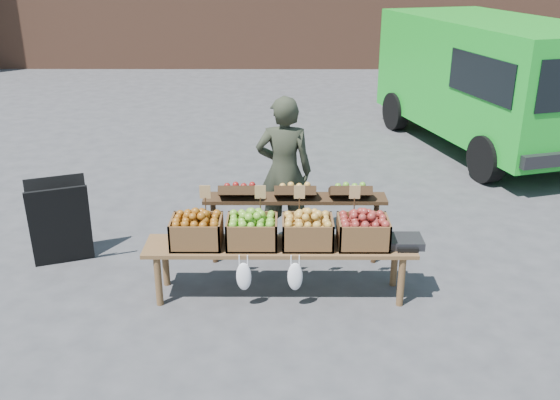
# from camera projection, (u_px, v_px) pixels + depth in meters

# --- Properties ---
(ground) EXTENTS (80.00, 80.00, 0.00)m
(ground) POSITION_uv_depth(u_px,v_px,m) (361.00, 298.00, 6.37)
(ground) COLOR #404042
(delivery_van) EXTENTS (3.57, 5.41, 2.23)m
(delivery_van) POSITION_uv_depth(u_px,v_px,m) (490.00, 86.00, 10.77)
(delivery_van) COLOR green
(delivery_van) RESTS_ON ground
(vendor) EXTENTS (0.68, 0.46, 1.80)m
(vendor) POSITION_uv_depth(u_px,v_px,m) (284.00, 172.00, 7.27)
(vendor) COLOR #292E21
(vendor) RESTS_ON ground
(chalkboard_sign) EXTENTS (0.73, 0.57, 0.98)m
(chalkboard_sign) POSITION_uv_depth(u_px,v_px,m) (60.00, 222.00, 6.93)
(chalkboard_sign) COLOR black
(chalkboard_sign) RESTS_ON ground
(back_table) EXTENTS (2.10, 0.44, 1.04)m
(back_table) POSITION_uv_depth(u_px,v_px,m) (295.00, 220.00, 6.91)
(back_table) COLOR #332113
(back_table) RESTS_ON ground
(display_bench) EXTENTS (2.70, 0.56, 0.57)m
(display_bench) POSITION_uv_depth(u_px,v_px,m) (280.00, 270.00, 6.33)
(display_bench) COLOR brown
(display_bench) RESTS_ON ground
(crate_golden_apples) EXTENTS (0.50, 0.40, 0.28)m
(crate_golden_apples) POSITION_uv_depth(u_px,v_px,m) (197.00, 232.00, 6.17)
(crate_golden_apples) COLOR #93530D
(crate_golden_apples) RESTS_ON display_bench
(crate_russet_pears) EXTENTS (0.50, 0.40, 0.28)m
(crate_russet_pears) POSITION_uv_depth(u_px,v_px,m) (252.00, 232.00, 6.17)
(crate_russet_pears) COLOR #4D8C11
(crate_russet_pears) RESTS_ON display_bench
(crate_red_apples) EXTENTS (0.50, 0.40, 0.28)m
(crate_red_apples) POSITION_uv_depth(u_px,v_px,m) (308.00, 232.00, 6.17)
(crate_red_apples) COLOR gold
(crate_red_apples) RESTS_ON display_bench
(crate_green_apples) EXTENTS (0.50, 0.40, 0.28)m
(crate_green_apples) POSITION_uv_depth(u_px,v_px,m) (363.00, 232.00, 6.17)
(crate_green_apples) COLOR maroon
(crate_green_apples) RESTS_ON display_bench
(weighing_scale) EXTENTS (0.34, 0.30, 0.08)m
(weighing_scale) POSITION_uv_depth(u_px,v_px,m) (405.00, 241.00, 6.20)
(weighing_scale) COLOR black
(weighing_scale) RESTS_ON display_bench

